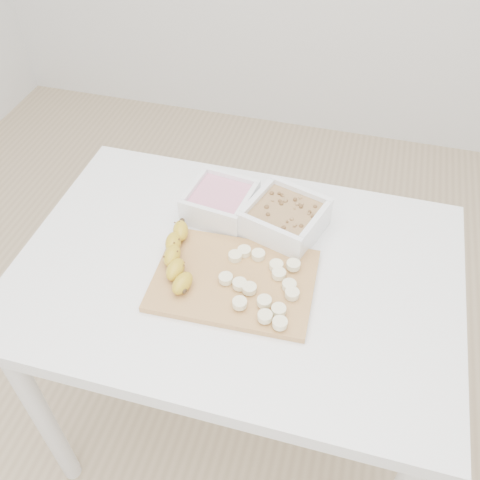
% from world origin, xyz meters
% --- Properties ---
extents(ground, '(3.50, 3.50, 0.00)m').
position_xyz_m(ground, '(0.00, 0.00, 0.00)').
color(ground, '#C6AD89').
rests_on(ground, ground).
extents(table, '(1.00, 0.70, 0.75)m').
position_xyz_m(table, '(0.00, 0.00, 0.65)').
color(table, white).
rests_on(table, ground).
extents(bowl_yogurt, '(0.17, 0.17, 0.07)m').
position_xyz_m(bowl_yogurt, '(-0.09, 0.17, 0.79)').
color(bowl_yogurt, white).
rests_on(bowl_yogurt, table).
extents(bowl_granola, '(0.21, 0.21, 0.08)m').
position_xyz_m(bowl_granola, '(0.08, 0.15, 0.79)').
color(bowl_granola, white).
rests_on(bowl_granola, table).
extents(cutting_board, '(0.36, 0.26, 0.01)m').
position_xyz_m(cutting_board, '(0.01, -0.04, 0.76)').
color(cutting_board, tan).
rests_on(cutting_board, table).
extents(banana, '(0.09, 0.22, 0.04)m').
position_xyz_m(banana, '(-0.12, -0.03, 0.78)').
color(banana, gold).
rests_on(banana, cutting_board).
extents(banana_slices, '(0.18, 0.21, 0.02)m').
position_xyz_m(banana_slices, '(0.07, -0.05, 0.78)').
color(banana_slices, '#F5EBBA').
rests_on(banana_slices, cutting_board).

